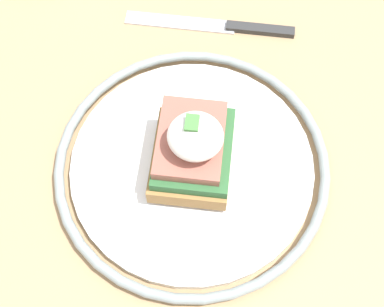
# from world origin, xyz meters

# --- Properties ---
(dining_table) EXTENTS (0.87, 0.67, 0.76)m
(dining_table) POSITION_xyz_m (0.00, 0.00, 0.62)
(dining_table) COLOR tan
(dining_table) RESTS_ON ground_plane
(plate) EXTENTS (0.27, 0.27, 0.02)m
(plate) POSITION_xyz_m (0.03, 0.04, 0.77)
(plate) COLOR white
(plate) RESTS_ON dining_table
(sandwich) EXTENTS (0.09, 0.08, 0.08)m
(sandwich) POSITION_xyz_m (0.03, 0.04, 0.81)
(sandwich) COLOR #9E703D
(sandwich) RESTS_ON plate
(knife) EXTENTS (0.02, 0.20, 0.01)m
(knife) POSITION_xyz_m (0.21, 0.03, 0.77)
(knife) COLOR #2D2D2D
(knife) RESTS_ON dining_table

